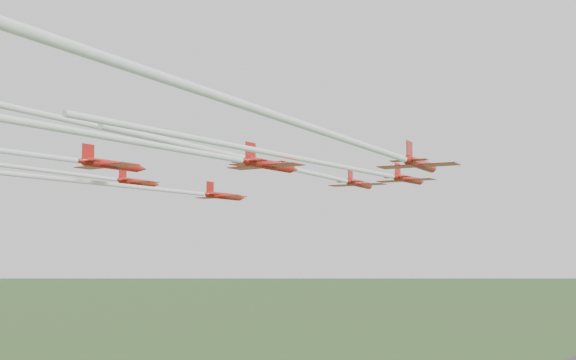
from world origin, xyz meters
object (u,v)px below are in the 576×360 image
Objects in this scene: jet_row4_left at (28,154)px; jet_row2_left at (179,191)px; jet_lead at (313,173)px; jet_row3_left at (60,172)px; jet_row4_right at (195,152)px; jet_row3_right at (361,144)px; jet_row2_right at (345,167)px; jet_row3_mid at (177,144)px.

jet_row2_left is at bearing 94.03° from jet_row4_left.
jet_lead is 34.79m from jet_row3_left.
jet_row2_left is 0.91× the size of jet_row4_right.
jet_row4_left is (-11.82, -38.25, -0.33)m from jet_lead.
jet_row3_left reaches higher than jet_row2_left.
jet_row4_left reaches higher than jet_row3_right.
jet_row2_right reaches higher than jet_row2_left.
jet_row3_left is 1.10× the size of jet_row4_left.
jet_row4_left is 23.82m from jet_row4_right.
jet_row2_left is at bearing -154.13° from jet_lead.
jet_row3_left is at bearing 170.92° from jet_row3_right.
jet_row3_mid is (-10.85, -17.33, 1.77)m from jet_row2_right.
jet_row3_mid is (2.16, -28.99, 0.67)m from jet_lead.
jet_row2_left is 27.19m from jet_row4_left.
jet_row3_mid reaches higher than jet_row4_right.
jet_row2_right is (13.02, -11.66, -1.10)m from jet_lead.
jet_row3_mid reaches higher than jet_row2_left.
jet_lead is at bearing 68.98° from jet_row4_left.
jet_row2_right is 0.96× the size of jet_row3_mid.
jet_row4_right is at bearing -96.00° from jet_row2_right.
jet_row4_left reaches higher than jet_row3_left.
jet_row4_left reaches higher than jet_row4_right.
jet_lead is at bearing 30.78° from jet_row2_left.
jet_row2_right is 18.48m from jet_row3_right.
jet_row3_mid is at bearing 29.67° from jet_row4_left.
jet_row3_mid is 22.24m from jet_row3_right.
jet_row4_left is at bearing -136.28° from jet_row2_right.
jet_row2_left is 0.81× the size of jet_row3_left.
jet_row2_left is (-15.53, -11.41, -2.58)m from jet_lead.
jet_lead is 37.94m from jet_row4_right.
jet_row2_left is 28.59m from jet_row2_right.
jet_row3_mid is at bearing -15.48° from jet_row3_left.
jet_row3_left is at bearing 128.54° from jet_row4_left.
jet_row3_left is 46.79m from jet_row3_right.
jet_row4_left is (10.79, -11.82, 0.33)m from jet_row3_left.
jet_row2_left is at bearing 150.21° from jet_row3_right.
jet_row3_mid is (24.77, -2.56, 1.32)m from jet_row3_left.
jet_lead reaches higher than jet_row3_left.
jet_row3_mid reaches higher than jet_row3_right.
jet_row3_left is (-35.62, -14.77, 0.45)m from jet_row2_right.
jet_row3_right is 1.29× the size of jet_row4_right.
jet_row2_left is 36.80m from jet_row4_right.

